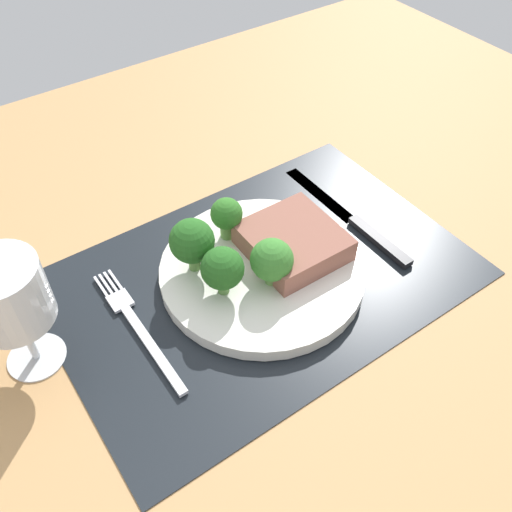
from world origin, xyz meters
TOP-DOWN VIEW (x-y plane):
  - ground_plane at (0.00, 0.00)cm, footprint 140.00×110.00cm
  - placemat at (0.00, 0.00)cm, footprint 47.53×32.03cm
  - plate at (0.00, 0.00)cm, footprint 23.71×23.71cm
  - steak at (4.39, -0.09)cm, footprint 10.41×10.76cm
  - broccoli_near_steak at (-5.65, -0.62)cm, footprint 4.73×4.73cm
  - broccoli_front_edge at (-0.54, -2.49)cm, footprint 4.77×4.77cm
  - broccoli_back_left at (-0.54, 6.49)cm, footprint 3.81×3.81cm
  - broccoli_near_fork at (-6.46, 4.23)cm, footprint 5.07×5.07cm
  - fork at (-15.35, 1.42)cm, footprint 2.40×19.20cm
  - knife at (14.98, 0.53)cm, footprint 1.80×23.00cm
  - wine_glass at (-25.57, 4.24)cm, footprint 7.58×7.58cm

SIDE VIEW (x-z plane):
  - ground_plane at x=0.00cm, z-range -3.00..0.00cm
  - placemat at x=0.00cm, z-range 0.00..0.30cm
  - fork at x=-15.35cm, z-range 0.30..0.80cm
  - knife at x=14.98cm, z-range 0.20..1.00cm
  - plate at x=0.00cm, z-range 0.30..1.90cm
  - steak at x=4.39cm, z-range 1.90..4.81cm
  - broccoli_back_left at x=-0.54cm, z-range 2.50..7.99cm
  - broccoli_front_edge at x=-0.54cm, z-range 2.40..8.31cm
  - broccoli_near_steak at x=-5.65cm, z-range 2.49..8.55cm
  - broccoli_near_fork at x=-6.46cm, z-range 2.68..9.50cm
  - wine_glass at x=-25.57cm, z-range 2.67..16.21cm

